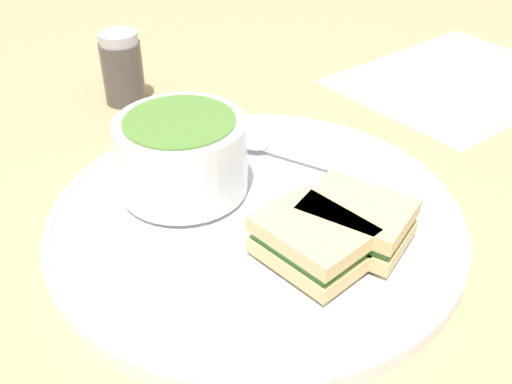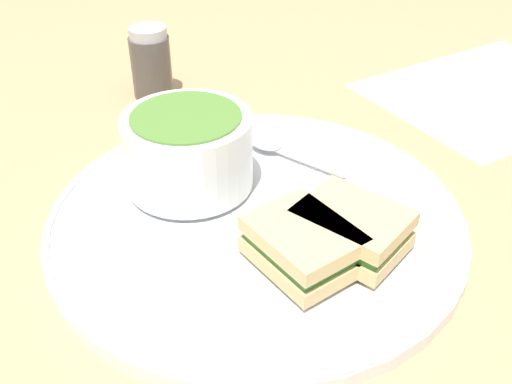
{
  "view_description": "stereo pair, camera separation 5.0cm",
  "coord_description": "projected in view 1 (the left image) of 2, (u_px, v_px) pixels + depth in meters",
  "views": [
    {
      "loc": [
        0.4,
        -0.1,
        0.33
      ],
      "look_at": [
        0.0,
        0.0,
        0.04
      ],
      "focal_mm": 42.0,
      "sensor_mm": 36.0,
      "label": 1
    },
    {
      "loc": [
        0.41,
        -0.05,
        0.33
      ],
      "look_at": [
        0.0,
        0.0,
        0.04
      ],
      "focal_mm": 42.0,
      "sensor_mm": 36.0,
      "label": 2
    }
  ],
  "objects": [
    {
      "name": "ground_plane",
      "position": [
        256.0,
        226.0,
        0.52
      ],
      "size": [
        2.4,
        2.4,
        0.0
      ],
      "primitive_type": "plane",
      "color": "tan"
    },
    {
      "name": "plate",
      "position": [
        256.0,
        218.0,
        0.52
      ],
      "size": [
        0.36,
        0.36,
        0.02
      ],
      "color": "white",
      "rests_on": "ground_plane"
    },
    {
      "name": "soup_bowl",
      "position": [
        182.0,
        154.0,
        0.52
      ],
      "size": [
        0.11,
        0.11,
        0.07
      ],
      "color": "white",
      "rests_on": "plate"
    },
    {
      "name": "spoon",
      "position": [
        260.0,
        145.0,
        0.59
      ],
      "size": [
        0.08,
        0.09,
        0.01
      ],
      "rotation": [
        0.0,
        0.0,
        3.95
      ],
      "color": "silver",
      "rests_on": "plate"
    },
    {
      "name": "sandwich_half_near",
      "position": [
        312.0,
        240.0,
        0.45
      ],
      "size": [
        0.1,
        0.09,
        0.03
      ],
      "rotation": [
        0.0,
        0.0,
        0.51
      ],
      "color": "#DBBC7F",
      "rests_on": "plate"
    },
    {
      "name": "sandwich_half_far",
      "position": [
        356.0,
        221.0,
        0.47
      ],
      "size": [
        0.1,
        0.1,
        0.03
      ],
      "rotation": [
        0.0,
        0.0,
        0.77
      ],
      "color": "#DBBC7F",
      "rests_on": "plate"
    },
    {
      "name": "salt_shaker",
      "position": [
        122.0,
        69.0,
        0.7
      ],
      "size": [
        0.05,
        0.05,
        0.08
      ],
      "color": "#4C4742",
      "rests_on": "ground_plane"
    },
    {
      "name": "menu_sheet",
      "position": [
        458.0,
        80.0,
        0.77
      ],
      "size": [
        0.32,
        0.36,
        0.0
      ],
      "rotation": [
        0.0,
        0.0,
        0.42
      ],
      "color": "white",
      "rests_on": "ground_plane"
    }
  ]
}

